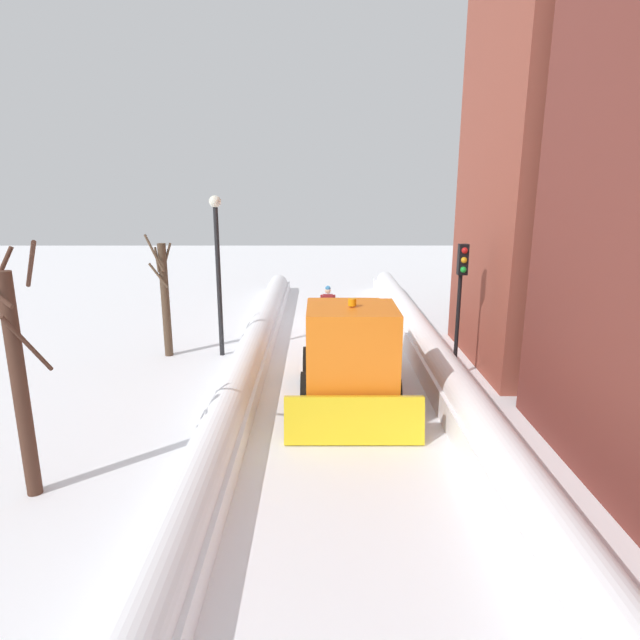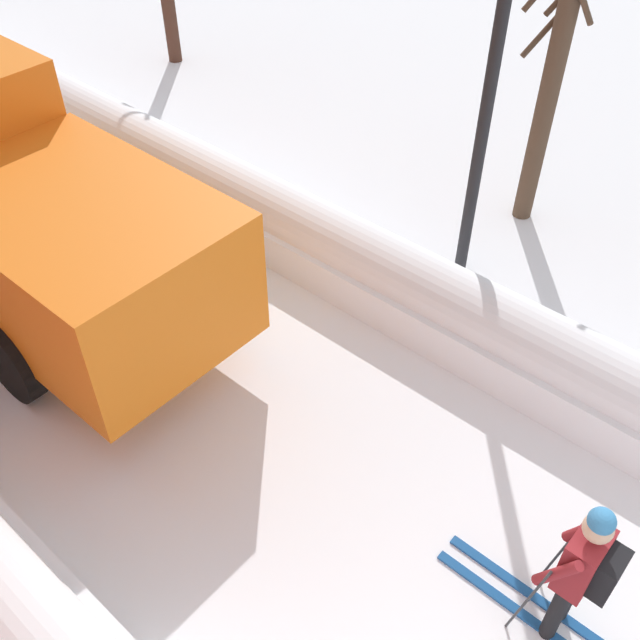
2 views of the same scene
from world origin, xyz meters
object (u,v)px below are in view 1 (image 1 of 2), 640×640
at_px(skier, 328,305).
at_px(street_lamp, 218,257).
at_px(bare_tree_near, 165,297).
at_px(bare_tree_mid, 19,379).
at_px(traffic_light_pole, 461,285).
at_px(plow_truck, 348,346).

height_order(skier, street_lamp, street_lamp).
height_order(bare_tree_near, bare_tree_mid, bare_tree_mid).
height_order(traffic_light_pole, bare_tree_near, bare_tree_near).
xyz_separation_m(traffic_light_pole, bare_tree_mid, (9.68, 6.40, -0.55)).
bearing_deg(plow_truck, skier, -86.45).
bearing_deg(bare_tree_near, street_lamp, -178.21).
xyz_separation_m(plow_truck, skier, (0.45, -7.23, -0.48)).
bearing_deg(traffic_light_pole, skier, -55.72).
xyz_separation_m(traffic_light_pole, bare_tree_near, (9.43, -2.15, -0.83)).
relative_size(street_lamp, bare_tree_near, 1.30).
bearing_deg(skier, traffic_light_pole, 124.28).
xyz_separation_m(traffic_light_pole, street_lamp, (7.59, -2.21, 0.53)).
relative_size(plow_truck, skier, 3.31).
bearing_deg(traffic_light_pole, street_lamp, -16.23).
relative_size(traffic_light_pole, bare_tree_mid, 0.84).
distance_m(plow_truck, traffic_light_pole, 4.01).
relative_size(skier, traffic_light_pole, 0.44).
bearing_deg(bare_tree_mid, street_lamp, -103.67).
distance_m(street_lamp, bare_tree_mid, 8.92).
height_order(plow_truck, skier, plow_truck).
xyz_separation_m(skier, traffic_light_pole, (-3.85, 5.65, 1.89)).
bearing_deg(street_lamp, bare_tree_mid, 76.33).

